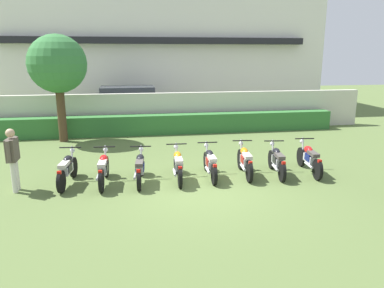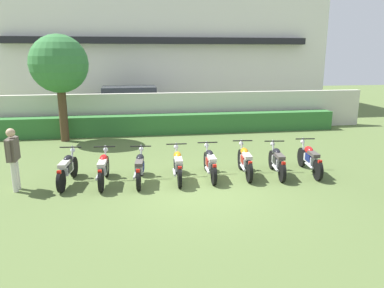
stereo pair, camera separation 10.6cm
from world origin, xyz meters
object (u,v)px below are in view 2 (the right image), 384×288
object	(u,v)px
motorcycle_in_row_3	(178,165)
motorcycle_in_row_5	(245,161)
motorcycle_in_row_2	(140,167)
motorcycle_in_row_7	(310,159)
motorcycle_in_row_1	(103,168)
inspector_person	(13,154)
motorcycle_in_row_4	(210,163)
motorcycle_in_row_6	(277,161)
parked_car	(133,105)
motorcycle_in_row_0	(67,169)
tree_near_inspector	(59,65)

from	to	relation	value
motorcycle_in_row_3	motorcycle_in_row_5	distance (m)	2.01
motorcycle_in_row_2	motorcycle_in_row_5	xyz separation A→B (m)	(3.07, 0.12, 0.02)
motorcycle_in_row_7	motorcycle_in_row_1	bearing A→B (deg)	96.24
motorcycle_in_row_5	inspector_person	size ratio (longest dim) A/B	1.10
motorcycle_in_row_7	inspector_person	bearing A→B (deg)	97.36
inspector_person	motorcycle_in_row_4	bearing A→B (deg)	2.73
motorcycle_in_row_1	motorcycle_in_row_6	bearing A→B (deg)	-87.55
motorcycle_in_row_3	inspector_person	distance (m)	4.34
motorcycle_in_row_3	inspector_person	bearing A→B (deg)	94.93
parked_car	motorcycle_in_row_5	bearing A→B (deg)	-71.46
motorcycle_in_row_0	parked_car	bearing A→B (deg)	-4.88
motorcycle_in_row_0	motorcycle_in_row_3	bearing A→B (deg)	-86.01
tree_near_inspector	motorcycle_in_row_4	world-z (taller)	tree_near_inspector
motorcycle_in_row_2	inspector_person	size ratio (longest dim) A/B	1.10
motorcycle_in_row_0	motorcycle_in_row_4	xyz separation A→B (m)	(4.00, -0.05, -0.00)
parked_car	motorcycle_in_row_0	distance (m)	9.37
parked_car	motorcycle_in_row_5	xyz separation A→B (m)	(3.24, -9.22, -0.48)
tree_near_inspector	motorcycle_in_row_2	bearing A→B (deg)	-62.01
motorcycle_in_row_6	motorcycle_in_row_1	bearing A→B (deg)	97.43
motorcycle_in_row_1	inspector_person	size ratio (longest dim) A/B	1.12
parked_car	motorcycle_in_row_6	xyz separation A→B (m)	(4.18, -9.34, -0.49)
motorcycle_in_row_0	motorcycle_in_row_7	distance (m)	7.04
tree_near_inspector	inspector_person	distance (m)	6.10
motorcycle_in_row_0	motorcycle_in_row_3	xyz separation A→B (m)	(3.05, -0.12, 0.00)
motorcycle_in_row_0	motorcycle_in_row_1	xyz separation A→B (m)	(0.98, -0.13, 0.01)
motorcycle_in_row_4	motorcycle_in_row_7	world-z (taller)	motorcycle_in_row_7
motorcycle_in_row_2	motorcycle_in_row_5	bearing A→B (deg)	-82.56
motorcycle_in_row_4	motorcycle_in_row_6	size ratio (longest dim) A/B	1.04
tree_near_inspector	motorcycle_in_row_1	world-z (taller)	tree_near_inspector
motorcycle_in_row_0	motorcycle_in_row_5	xyz separation A→B (m)	(5.05, -0.04, 0.01)
motorcycle_in_row_5	motorcycle_in_row_0	bearing A→B (deg)	94.92
motorcycle_in_row_6	motorcycle_in_row_2	bearing A→B (deg)	97.70
tree_near_inspector	motorcycle_in_row_2	distance (m)	6.86
tree_near_inspector	inspector_person	bearing A→B (deg)	-92.72
parked_car	motorcycle_in_row_3	size ratio (longest dim) A/B	2.41
tree_near_inspector	motorcycle_in_row_3	bearing A→B (deg)	-53.99
motorcycle_in_row_2	motorcycle_in_row_6	bearing A→B (deg)	-84.81
parked_car	inspector_person	xyz separation A→B (m)	(-3.07, -9.47, 0.05)
motorcycle_in_row_1	tree_near_inspector	bearing A→B (deg)	22.28
parked_car	motorcycle_in_row_1	xyz separation A→B (m)	(-0.83, -9.31, -0.49)
tree_near_inspector	motorcycle_in_row_6	world-z (taller)	tree_near_inspector
motorcycle_in_row_0	motorcycle_in_row_5	bearing A→B (deg)	-84.13
motorcycle_in_row_1	motorcycle_in_row_7	distance (m)	6.06
motorcycle_in_row_3	motorcycle_in_row_4	world-z (taller)	motorcycle_in_row_3
motorcycle_in_row_3	motorcycle_in_row_5	bearing A→B (deg)	-84.97
tree_near_inspector	motorcycle_in_row_7	size ratio (longest dim) A/B	2.19
tree_near_inspector	motorcycle_in_row_3	xyz separation A→B (m)	(4.03, -5.55, -2.64)
motorcycle_in_row_5	tree_near_inspector	bearing A→B (deg)	53.21
motorcycle_in_row_0	motorcycle_in_row_1	bearing A→B (deg)	-91.35
motorcycle_in_row_0	motorcycle_in_row_6	world-z (taller)	motorcycle_in_row_0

